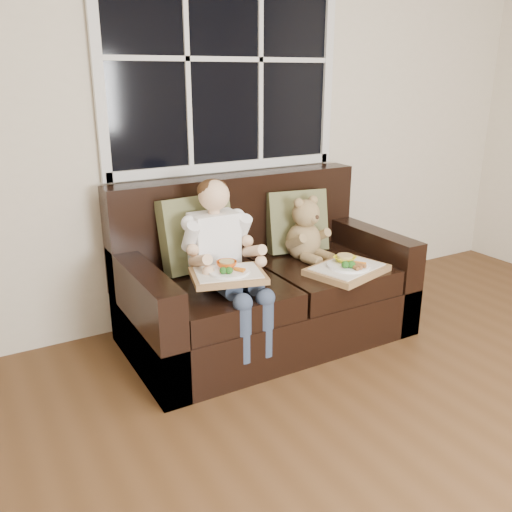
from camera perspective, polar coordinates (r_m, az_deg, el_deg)
window_back at (r=3.53m, az=-3.37°, el=19.99°), size 1.62×0.04×1.37m
loveseat at (r=3.36m, az=0.60°, el=-3.31°), size 1.70×0.92×0.96m
pillow_left at (r=3.22m, az=-6.25°, el=2.37°), size 0.46×0.24×0.45m
pillow_right at (r=3.56m, az=4.32°, el=3.67°), size 0.43×0.25×0.41m
child at (r=3.00m, az=-3.56°, el=0.76°), size 0.39×0.60×0.88m
teddy_bear at (r=3.43m, az=5.18°, el=2.42°), size 0.26×0.32×0.41m
tray_left at (r=2.84m, az=-2.97°, el=-1.86°), size 0.44×0.38×0.09m
tray_right at (r=3.23m, az=9.57°, el=-1.27°), size 0.51×0.44×0.10m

